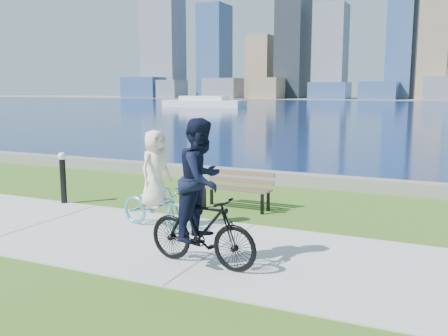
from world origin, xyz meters
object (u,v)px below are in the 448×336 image
(park_bench, at_px, (238,186))
(bollard_lamp, at_px, (63,174))
(cyclist_man, at_px, (202,205))
(cyclist_woman, at_px, (156,192))

(park_bench, bearing_deg, bollard_lamp, -160.50)
(park_bench, bearing_deg, cyclist_man, -73.74)
(cyclist_man, bearing_deg, park_bench, 20.13)
(cyclist_woman, bearing_deg, park_bench, -8.42)
(cyclist_woman, height_order, cyclist_man, cyclist_man)
(park_bench, distance_m, cyclist_woman, 2.41)
(bollard_lamp, bearing_deg, cyclist_woman, -16.47)
(park_bench, xyz_separation_m, bollard_lamp, (-3.98, -1.32, 0.19))
(park_bench, xyz_separation_m, cyclist_man, (1.02, -3.77, 0.46))
(bollard_lamp, xyz_separation_m, cyclist_woman, (3.22, -0.95, 0.02))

